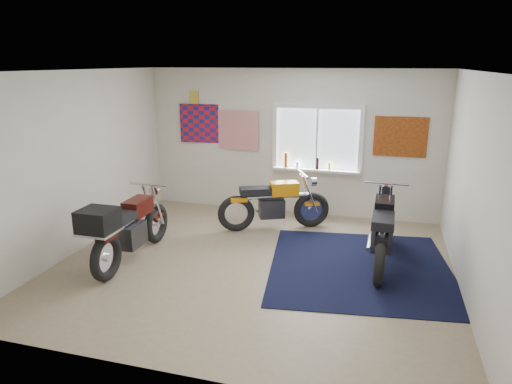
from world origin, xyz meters
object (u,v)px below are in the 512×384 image
(navy_rug, at_px, (360,267))
(yellow_triumph, at_px, (274,205))
(maroon_tourer, at_px, (126,228))
(black_chrome_bike, at_px, (382,232))

(navy_rug, distance_m, yellow_triumph, 2.00)
(maroon_tourer, bearing_deg, yellow_triumph, -40.61)
(navy_rug, relative_size, black_chrome_bike, 1.24)
(navy_rug, height_order, yellow_triumph, yellow_triumph)
(yellow_triumph, height_order, maroon_tourer, maroon_tourer)
(yellow_triumph, distance_m, black_chrome_bike, 2.04)
(black_chrome_bike, xyz_separation_m, maroon_tourer, (-3.50, -1.01, 0.07))
(navy_rug, relative_size, yellow_triumph, 1.42)
(navy_rug, relative_size, maroon_tourer, 1.28)
(yellow_triumph, bearing_deg, maroon_tourer, -155.82)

